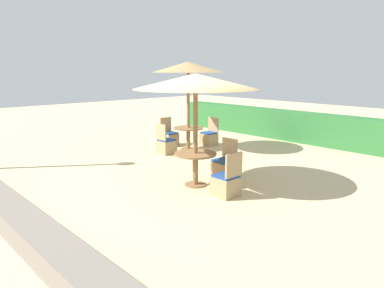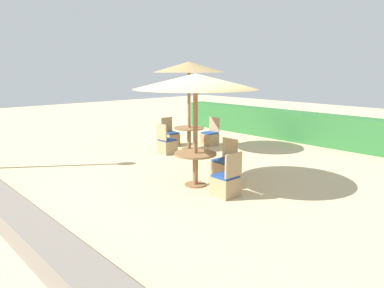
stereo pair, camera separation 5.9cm
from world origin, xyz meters
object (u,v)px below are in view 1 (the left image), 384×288
Objects in this scene: patio_chair_center_east at (226,184)px; round_table_back_left at (188,133)px; parasol_back_left at (188,68)px; patio_chair_back_left_north at (209,138)px; patio_chair_center_north at (224,167)px; round_table_center at (195,161)px; parasol_center at (196,82)px; patio_chair_back_left_west at (169,138)px; patio_chair_back_left_south at (166,145)px.

patio_chair_center_east is 4.51m from round_table_back_left.
parasol_back_left is 2.96× the size of patio_chair_back_left_north.
patio_chair_center_east is 0.99× the size of round_table_back_left.
round_table_back_left is at bearing -26.67° from patio_chair_center_north.
patio_chair_center_north is (0.04, 0.89, -0.29)m from round_table_center.
parasol_center reaches higher than patio_chair_back_left_north.
patio_chair_center_east and patio_chair_center_north have the same top height.
patio_chair_back_left_north is (-2.90, 3.32, -2.02)m from parasol_center.
patio_chair_back_left_north is at bearing 49.06° from patio_chair_center_east.
parasol_center is at bearing 58.62° from patio_chair_back_left_west.
parasol_center is 2.85× the size of patio_chair_back_left_south.
parasol_center reaches higher than patio_chair_center_north.
patio_chair_center_east and patio_chair_back_left_south have the same top height.
parasol_back_left is at bearing 58.18° from patio_chair_center_east.
round_table_back_left is (-2.88, 2.35, -0.02)m from round_table_center.
patio_chair_back_left_south is at bearing -11.04° from patio_chair_center_north.
round_table_back_left is at bearing 93.03° from patio_chair_back_left_west.
parasol_center is 2.20m from patio_chair_center_north.
patio_chair_back_left_north is at bearing -39.58° from patio_chair_center_north.
patio_chair_center_north and patio_chair_back_left_west have the same top height.
patio_chair_center_east is (0.95, -0.02, -2.02)m from parasol_center.
parasol_center is 3.81m from patio_chair_back_left_south.
patio_chair_back_left_south is at bearing 90.51° from patio_chair_back_left_north.
parasol_back_left is 2.96× the size of patio_chair_back_left_south.
patio_chair_back_left_south is 1.23m from patio_chair_back_left_west.
patio_chair_back_left_south is (-3.84, 1.48, 0.00)m from patio_chair_center_east.
round_table_center is 3.25m from patio_chair_back_left_south.
patio_chair_center_north is 4.00m from parasol_back_left.
patio_chair_center_east is at bearing -31.82° from round_table_back_left.
parasol_center reaches higher than round_table_back_left.
patio_chair_back_left_north is (-0.02, 0.97, -2.31)m from parasol_back_left.
patio_chair_center_east is (0.95, -0.02, -0.29)m from round_table_center.
round_table_back_left is at bearing 89.51° from patio_chair_back_left_south.
patio_chair_back_left_south and patio_chair_back_left_north have the same top height.
patio_chair_back_left_north is (-2.90, 3.32, -0.29)m from round_table_center.
parasol_center is 2.23m from patio_chair_center_east.
round_table_back_left is at bearing 140.73° from parasol_center.
patio_chair_center_east reaches higher than round_table_center.
patio_chair_center_north and patio_chair_back_left_south have the same top height.
patio_chair_back_left_west is at bearing -20.37° from patio_chair_center_north.
patio_chair_back_left_north is at bearing 131.17° from round_table_center.
patio_chair_back_left_north is (-0.02, 1.86, 0.00)m from patio_chair_back_left_south.
patio_chair_back_left_south is at bearing 153.20° from parasol_center.
parasol_back_left is (-2.88, 2.35, 2.02)m from round_table_center.
round_table_back_left is 1.01× the size of patio_chair_back_left_north.
patio_chair_center_north is 1.00× the size of patio_chair_back_left_north.
parasol_center is 0.97× the size of parasol_back_left.
parasol_center is 2.85× the size of patio_chair_back_left_west.
patio_chair_center_east is 1.00× the size of patio_chair_back_left_north.
parasol_back_left is 2.96× the size of patio_chair_back_left_west.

